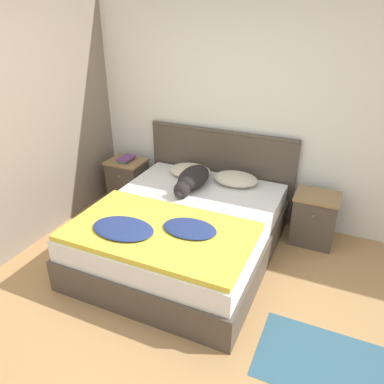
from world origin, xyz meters
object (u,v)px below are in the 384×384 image
at_px(dog, 192,179).
at_px(pillow_left, 190,171).
at_px(nightstand_left, 128,181).
at_px(pillow_right, 236,179).
at_px(bed, 184,232).
at_px(book_stack, 126,159).
at_px(nightstand_right, 314,219).

bearing_deg(dog, pillow_left, 118.52).
bearing_deg(pillow_left, nightstand_left, 179.54).
bearing_deg(pillow_right, dog, -145.36).
relative_size(bed, dog, 2.62).
bearing_deg(nightstand_left, pillow_left, -0.46).
height_order(pillow_left, book_stack, pillow_left).
xyz_separation_m(nightstand_left, pillow_right, (1.47, -0.01, 0.31)).
relative_size(pillow_left, book_stack, 2.19).
bearing_deg(dog, book_stack, 164.84).
xyz_separation_m(bed, nightstand_left, (-1.18, 0.79, 0.02)).
bearing_deg(bed, nightstand_left, 146.39).
distance_m(nightstand_right, pillow_left, 1.50).
xyz_separation_m(bed, dog, (-0.13, 0.50, 0.37)).
relative_size(dog, book_stack, 3.37).
relative_size(pillow_right, dog, 0.65).
relative_size(nightstand_left, pillow_left, 1.12).
distance_m(nightstand_left, pillow_right, 1.50).
bearing_deg(pillow_right, nightstand_left, 179.72).
xyz_separation_m(pillow_right, book_stack, (-1.46, 0.00, -0.00)).
height_order(nightstand_left, pillow_left, pillow_left).
bearing_deg(nightstand_left, nightstand_right, 0.00).
bearing_deg(pillow_left, bed, -70.11).
distance_m(pillow_left, book_stack, 0.90).
bearing_deg(book_stack, pillow_left, -0.13).
xyz_separation_m(nightstand_left, dog, (1.06, -0.29, 0.35)).
bearing_deg(nightstand_left, book_stack, -71.13).
distance_m(nightstand_left, dog, 1.15).
bearing_deg(bed, pillow_left, 109.89).
relative_size(nightstand_left, pillow_right, 1.12).
distance_m(dog, book_stack, 1.09).
xyz_separation_m(pillow_left, pillow_right, (0.56, 0.00, 0.00)).
xyz_separation_m(pillow_left, book_stack, (-0.90, 0.00, -0.00)).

